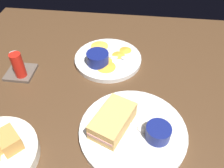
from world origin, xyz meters
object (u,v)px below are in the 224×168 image
Objects in this scene: plate_sandwich_main at (133,131)px; sandwich_half_near at (113,121)px; spoon_by_gravy_ramekin at (122,58)px; condiment_caddy at (19,67)px; plate_chips_companion at (108,59)px; spoon_by_dark_ramekin at (138,127)px; ramekin_light_gravy at (98,58)px; ramekin_dark_sauce at (158,132)px.

plate_sandwich_main is 6.25cm from sandwich_half_near.
condiment_caddy is (-10.65, 32.89, 1.44)cm from spoon_by_gravy_ramekin.
sandwich_half_near reaches higher than spoon_by_gravy_ramekin.
condiment_caddy reaches higher than plate_chips_companion.
spoon_by_dark_ramekin is at bearing -157.36° from plate_chips_companion.
ramekin_light_gravy reaches higher than plate_chips_companion.
condiment_caddy is (-10.77, 27.91, 2.61)cm from plate_chips_companion.
spoon_by_dark_ramekin reaches higher than plate_chips_companion.
spoon_by_gravy_ramekin is 1.04× the size of condiment_caddy.
spoon_by_dark_ramekin is at bearing -166.17° from spoon_by_gravy_ramekin.
sandwich_half_near is at bearing -118.83° from condiment_caddy.
spoon_by_gravy_ramekin is at bearing -91.47° from plate_chips_companion.
plate_sandwich_main is 42.98cm from condiment_caddy.
condiment_caddy is at bearing 64.15° from plate_sandwich_main.
plate_sandwich_main is 3.74× the size of ramekin_light_gravy.
plate_chips_companion is 30.03cm from condiment_caddy.
spoon_by_gravy_ramekin is 34.60cm from condiment_caddy.
ramekin_dark_sauce is at bearing -112.75° from spoon_by_dark_ramekin.
ramekin_light_gravy reaches higher than ramekin_dark_sauce.
plate_sandwich_main and plate_chips_companion have the same top height.
ramekin_light_gravy is (25.54, 8.29, -0.23)cm from sandwich_half_near.
ramekin_dark_sauce is 35.36cm from plate_chips_companion.
plate_sandwich_main is at bearing -94.27° from sandwich_half_near.
plate_chips_companion is (28.92, 12.06, -1.16)cm from spoon_by_dark_ramekin.
spoon_by_dark_ramekin is at bearing -88.61° from sandwich_half_near.
sandwich_half_near is at bearing 85.73° from plate_sandwich_main.
ramekin_dark_sauce is 0.84× the size of ramekin_light_gravy.
spoon_by_dark_ramekin and spoon_by_gravy_ramekin have the same top height.
spoon_by_gravy_ramekin is at bearing 13.83° from spoon_by_dark_ramekin.
sandwich_half_near is 7.02cm from spoon_by_dark_ramekin.
plate_chips_companion is (29.48, 10.70, 0.00)cm from plate_sandwich_main.
spoon_by_gravy_ramekin reaches higher than plate_sandwich_main.
condiment_caddy reaches higher than ramekin_dark_sauce.
ramekin_dark_sauce is 0.66× the size of spoon_by_dark_ramekin.
spoon_by_dark_ramekin is 31.36cm from plate_chips_companion.
sandwich_half_near reaches higher than plate_chips_companion.
plate_sandwich_main is at bearing 76.73° from ramekin_dark_sauce.
spoon_by_dark_ramekin is 0.98× the size of spoon_by_gravy_ramekin.
ramekin_dark_sauce is at bearing -103.27° from plate_sandwich_main.
spoon_by_dark_ramekin is 1.28× the size of ramekin_light_gravy.
plate_sandwich_main is 2.86× the size of spoon_by_gravy_ramekin.
plate_chips_companion is (30.94, 16.89, -2.81)cm from ramekin_dark_sauce.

